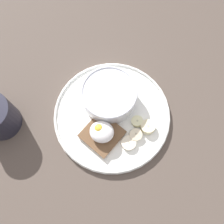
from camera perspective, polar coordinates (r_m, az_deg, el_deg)
name	(u,v)px	position (r cm, az deg, el deg)	size (l,w,h in cm)	color
ground_plane	(112,117)	(62.41, 0.00, -1.21)	(120.00, 120.00, 2.00)	#50443C
plate	(112,115)	(60.70, 0.00, -0.69)	(28.28, 28.28, 1.60)	white
oatmeal_bowl	(109,96)	(59.36, -0.64, 3.72)	(13.19, 13.19, 5.47)	white
toast_slice	(102,134)	(58.43, -2.27, -5.08)	(10.72, 10.72, 1.29)	brown
poached_egg	(101,132)	(56.36, -2.42, -4.49)	(5.58, 5.11, 3.42)	white
banana_slice_front	(136,134)	(58.52, 5.45, -5.14)	(3.84, 3.97, 1.94)	beige
banana_slice_left	(148,127)	(59.34, 8.19, -3.42)	(4.69, 4.77, 1.90)	beige
banana_slice_back	(137,123)	(59.53, 5.70, -2.44)	(4.07, 4.05, 1.53)	beige
banana_slice_right	(129,143)	(58.24, 3.85, -7.09)	(4.24, 4.20, 1.17)	#F2E5C9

